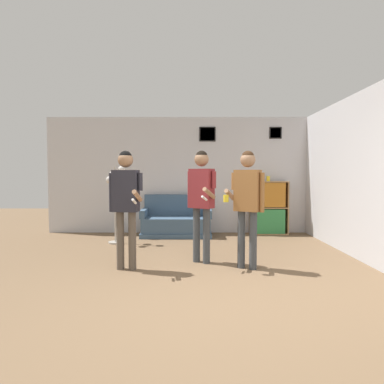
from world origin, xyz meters
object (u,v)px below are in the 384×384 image
object	(u,v)px
floor_lamp	(115,189)
person_player_foreground_center	(201,194)
couch	(176,222)
drinking_cup	(268,179)
person_player_foreground_left	(126,197)
bookshelf	(269,208)
person_watcher_holding_cup	(247,196)

from	to	relation	value
floor_lamp	person_player_foreground_center	bearing A→B (deg)	-41.75
couch	drinking_cup	world-z (taller)	drinking_cup
person_player_foreground_center	person_player_foreground_left	bearing A→B (deg)	-160.44
couch	person_player_foreground_center	bearing A→B (deg)	-78.08
bookshelf	person_watcher_holding_cup	xyz separation A→B (m)	(-0.96, -2.88, 0.46)
floor_lamp	drinking_cup	size ratio (longest dim) A/B	12.90
floor_lamp	person_player_foreground_left	xyz separation A→B (m)	(0.58, -1.89, -0.03)
drinking_cup	bookshelf	bearing A→B (deg)	-2.35
person_player_foreground_left	person_watcher_holding_cup	distance (m)	1.75
person_player_foreground_left	person_watcher_holding_cup	size ratio (longest dim) A/B	1.00
floor_lamp	person_watcher_holding_cup	distance (m)	2.97
floor_lamp	couch	bearing A→B (deg)	35.69
person_player_foreground_center	drinking_cup	xyz separation A→B (m)	(1.60, 2.54, 0.20)
floor_lamp	drinking_cup	bearing A→B (deg)	17.69
bookshelf	person_player_foreground_center	size ratio (longest dim) A/B	0.70
drinking_cup	person_watcher_holding_cup	bearing A→B (deg)	-108.08
bookshelf	person_player_foreground_left	distance (m)	4.02
couch	person_watcher_holding_cup	distance (m)	3.02
couch	floor_lamp	distance (m)	1.65
bookshelf	floor_lamp	bearing A→B (deg)	-162.42
couch	drinking_cup	distance (m)	2.32
person_watcher_holding_cup	drinking_cup	size ratio (longest dim) A/B	14.37
couch	person_player_foreground_left	bearing A→B (deg)	-102.37
drinking_cup	floor_lamp	bearing A→B (deg)	-162.31
couch	bookshelf	bearing A→B (deg)	5.26
person_player_foreground_left	couch	bearing A→B (deg)	77.63
couch	person_watcher_holding_cup	xyz separation A→B (m)	(1.15, -2.69, 0.76)
couch	person_player_foreground_center	size ratio (longest dim) A/B	0.89
person_player_foreground_left	person_player_foreground_center	world-z (taller)	person_player_foreground_center
person_watcher_holding_cup	drinking_cup	world-z (taller)	person_watcher_holding_cup
couch	drinking_cup	xyz separation A→B (m)	(2.09, 0.20, 0.98)
bookshelf	floor_lamp	xyz separation A→B (m)	(-3.29, -1.04, 0.48)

